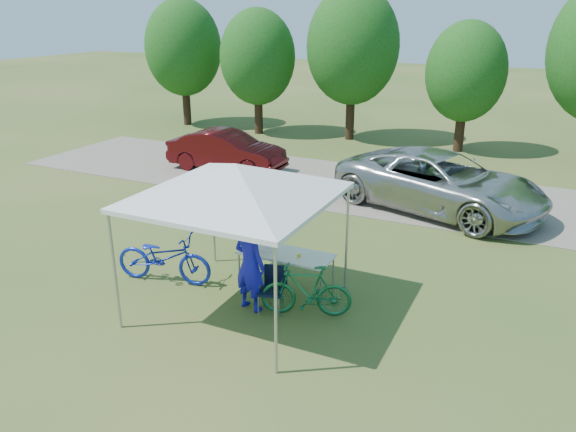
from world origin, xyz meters
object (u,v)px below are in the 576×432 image
cooler (264,241)px  bike_green (306,290)px  folding_chair (273,285)px  sedan (227,151)px  bike_blue (164,257)px  cyclist (250,265)px  folding_table (286,255)px  minivan (440,182)px

cooler → bike_green: 1.53m
folding_chair → sedan: 9.56m
cooler → bike_green: (1.25, -0.77, -0.43)m
bike_blue → bike_green: (3.09, 0.01, -0.04)m
bike_blue → bike_green: bearing=-100.8°
folding_chair → cooler: 1.12m
cyclist → bike_blue: size_ratio=0.88×
folding_chair → bike_green: (0.63, 0.05, -0.00)m
folding_table → cooler: (-0.48, -0.00, 0.21)m
folding_chair → minivan: minivan is taller
bike_blue → bike_green: 3.09m
folding_table → cooler: bearing=-180.0°
bike_blue → minivan: 7.81m
folding_table → minivan: bearing=73.4°
folding_chair → bike_blue: 2.46m
folding_table → bike_green: bearing=-44.8°
sedan → minivan: bearing=-99.4°
cooler → sedan: 8.53m
sedan → folding_chair: bearing=-145.3°
bike_green → folding_chair: bearing=-104.9°
cooler → sedan: size_ratio=0.11×
cyclist → sedan: size_ratio=0.44×
folding_chair → minivan: (1.62, 6.70, 0.32)m
cooler → bike_green: bearing=-31.4°
sedan → cooler: bearing=-145.4°
folding_table → sedan: (-5.53, 6.87, -0.03)m
folding_table → cyclist: size_ratio=1.04×
folding_chair → bike_blue: bearing=164.3°
bike_blue → cooler: bearing=-78.1°
bike_blue → folding_table: bearing=-82.5°
folding_chair → cyclist: (-0.38, -0.16, 0.39)m
folding_chair → cyclist: cyclist is taller
bike_green → sedan: sedan is taller
cooler → folding_chair: bearing=-52.7°
bike_green → minivan: (0.99, 6.65, 0.32)m
folding_table → bike_blue: bike_blue is taller
cyclist → sedan: cyclist is taller
bike_blue → minivan: bearing=-42.5°
cooler → cyclist: (0.24, -0.98, -0.04)m
cooler → bike_blue: bearing=-157.0°
folding_table → cooler: 0.53m
folding_table → bike_green: (0.77, -0.77, -0.22)m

